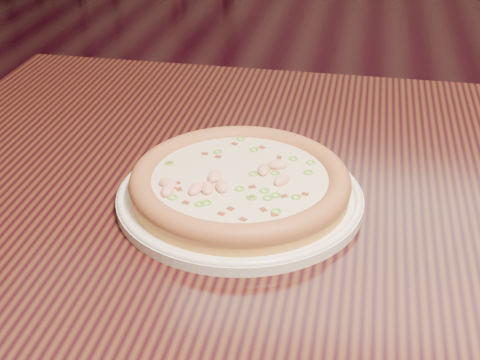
# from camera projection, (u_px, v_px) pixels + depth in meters

# --- Properties ---
(ground) EXTENTS (9.00, 9.00, 0.00)m
(ground) POSITION_uv_depth(u_px,v_px,m) (355.00, 350.00, 1.63)
(ground) COLOR black
(hero_table) EXTENTS (1.20, 0.80, 0.75)m
(hero_table) POSITION_uv_depth(u_px,v_px,m) (337.00, 255.00, 0.87)
(hero_table) COLOR black
(hero_table) RESTS_ON ground
(plate) EXTENTS (0.29, 0.29, 0.02)m
(plate) POSITION_uv_depth(u_px,v_px,m) (240.00, 195.00, 0.80)
(plate) COLOR white
(plate) RESTS_ON hero_table
(pizza) EXTENTS (0.26, 0.26, 0.03)m
(pizza) POSITION_uv_depth(u_px,v_px,m) (240.00, 182.00, 0.79)
(pizza) COLOR #C79041
(pizza) RESTS_ON plate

